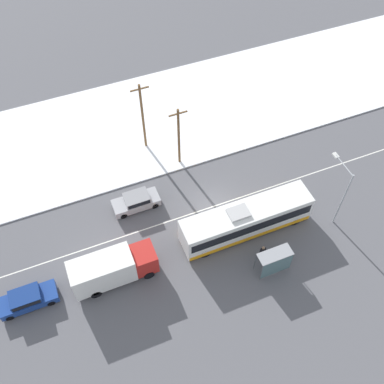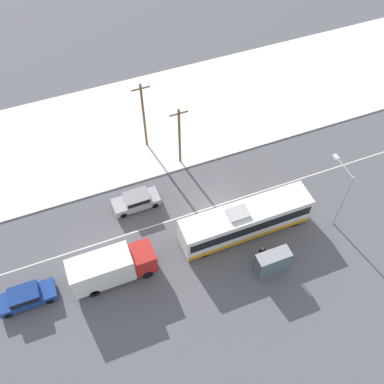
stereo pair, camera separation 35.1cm
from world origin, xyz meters
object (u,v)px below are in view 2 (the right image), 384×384
(box_truck, at_px, (111,267))
(bus_shelter, at_px, (275,262))
(utility_pole_snowlot, at_px, (144,116))
(utility_pole_roadside, at_px, (179,136))
(sedan_car, at_px, (136,200))
(streetlamp, at_px, (342,189))
(pedestrian_at_stop, at_px, (262,252))
(city_bus, at_px, (246,220))
(parked_car_near_truck, at_px, (26,296))

(box_truck, xyz_separation_m, bus_shelter, (12.66, -4.39, -0.07))
(utility_pole_snowlot, bearing_deg, bus_shelter, -73.25)
(utility_pole_roadside, bearing_deg, sedan_car, -147.32)
(bus_shelter, relative_size, streetlamp, 0.43)
(sedan_car, xyz_separation_m, bus_shelter, (8.62, -10.79, 0.84))
(pedestrian_at_stop, relative_size, utility_pole_roadside, 0.23)
(sedan_car, xyz_separation_m, pedestrian_at_stop, (8.34, -9.21, 0.17))
(city_bus, xyz_separation_m, utility_pole_snowlot, (-4.94, 13.21, 2.60))
(streetlamp, bearing_deg, sedan_car, 154.13)
(sedan_car, distance_m, bus_shelter, 13.83)
(city_bus, bearing_deg, pedestrian_at_stop, -87.31)
(sedan_car, xyz_separation_m, utility_pole_roadside, (5.70, 3.66, 2.88))
(pedestrian_at_stop, xyz_separation_m, bus_shelter, (0.28, -1.57, 0.67))
(box_truck, distance_m, utility_pole_roadside, 14.14)
(streetlamp, bearing_deg, parked_car_near_truck, 176.05)
(pedestrian_at_stop, relative_size, bus_shelter, 0.57)
(utility_pole_roadside, bearing_deg, box_truck, -134.09)
(bus_shelter, xyz_separation_m, streetlamp, (7.51, 2.96, 2.65))
(box_truck, height_order, parked_car_near_truck, box_truck)
(streetlamp, distance_m, utility_pole_roadside, 15.52)
(pedestrian_at_stop, distance_m, streetlamp, 8.58)
(sedan_car, relative_size, streetlamp, 0.65)
(bus_shelter, bearing_deg, parked_car_near_truck, 166.16)
(streetlamp, bearing_deg, pedestrian_at_stop, -169.88)
(box_truck, relative_size, sedan_car, 1.61)
(sedan_car, relative_size, parked_car_near_truck, 0.95)
(city_bus, relative_size, bus_shelter, 4.10)
(utility_pole_roadside, bearing_deg, parked_car_near_truck, -150.12)
(city_bus, distance_m, sedan_car, 10.28)
(city_bus, distance_m, streetlamp, 8.55)
(box_truck, relative_size, utility_pole_roadside, 0.99)
(pedestrian_at_stop, relative_size, utility_pole_snowlot, 0.20)
(utility_pole_snowlot, bearing_deg, utility_pole_roadside, -54.13)
(city_bus, distance_m, pedestrian_at_stop, 3.11)
(sedan_car, distance_m, utility_pole_snowlot, 8.46)
(parked_car_near_truck, bearing_deg, utility_pole_snowlot, 42.32)
(pedestrian_at_stop, distance_m, utility_pole_roadside, 13.42)
(bus_shelter, height_order, streetlamp, streetlamp)
(box_truck, bearing_deg, city_bus, 1.11)
(utility_pole_roadside, bearing_deg, city_bus, -75.75)
(box_truck, height_order, pedestrian_at_stop, box_truck)
(parked_car_near_truck, relative_size, bus_shelter, 1.58)
(bus_shelter, bearing_deg, pedestrian_at_stop, 100.04)
(city_bus, bearing_deg, utility_pole_roadside, 104.25)
(sedan_car, bearing_deg, city_bus, 143.07)
(pedestrian_at_stop, bearing_deg, utility_pole_roadside, 101.58)
(utility_pole_snowlot, bearing_deg, streetlamp, -49.11)
(utility_pole_snowlot, bearing_deg, city_bus, -69.48)
(pedestrian_at_stop, bearing_deg, parked_car_near_truck, 170.43)
(city_bus, bearing_deg, parked_car_near_truck, 179.37)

